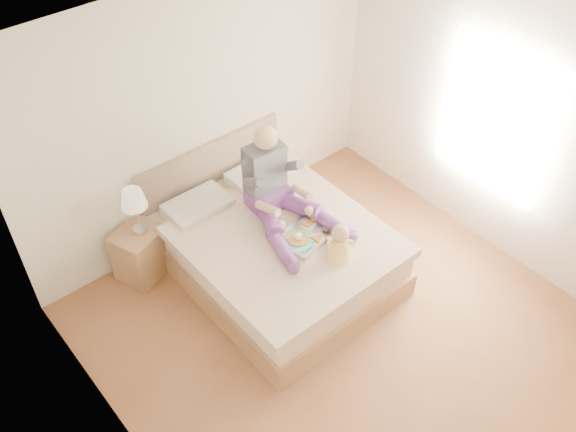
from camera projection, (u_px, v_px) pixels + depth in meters
room at (367, 210)px, 4.86m from camera, size 4.02×4.22×2.71m
bed at (272, 247)px, 6.24m from camera, size 1.70×2.18×1.00m
nightstand at (141, 253)px, 6.24m from camera, size 0.56×0.53×0.55m
lamp at (134, 201)px, 5.81m from camera, size 0.24×0.24×0.50m
adult at (277, 190)px, 6.00m from camera, size 0.78×1.13×0.92m
tray at (305, 234)px, 5.91m from camera, size 0.55×0.46×0.14m
baby at (339, 245)px, 5.63m from camera, size 0.30×0.35×0.39m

